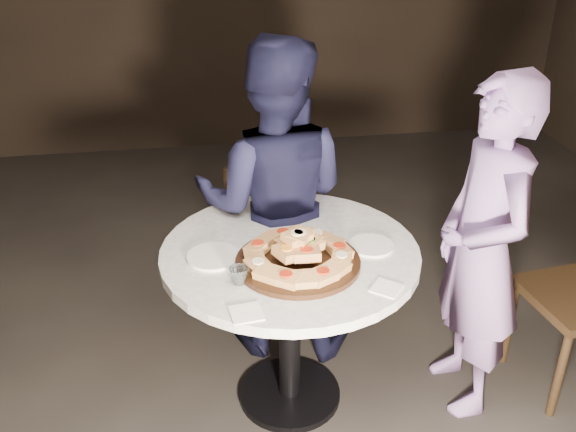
{
  "coord_description": "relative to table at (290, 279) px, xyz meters",
  "views": [
    {
      "loc": [
        -0.42,
        -2.13,
        2.19
      ],
      "look_at": [
        -0.04,
        0.2,
        0.95
      ],
      "focal_mm": 40.0,
      "sensor_mm": 36.0,
      "label": 1
    }
  ],
  "objects": [
    {
      "name": "floor",
      "position": [
        0.04,
        -0.15,
        -0.67
      ],
      "size": [
        7.0,
        7.0,
        0.0
      ],
      "primitive_type": "plane",
      "color": "black",
      "rests_on": "ground"
    },
    {
      "name": "table",
      "position": [
        0.0,
        0.0,
        0.0
      ],
      "size": [
        1.39,
        1.39,
        0.82
      ],
      "rotation": [
        0.0,
        0.0,
        -0.33
      ],
      "color": "black",
      "rests_on": "ground"
    },
    {
      "name": "serving_board",
      "position": [
        0.01,
        -0.13,
        0.16
      ],
      "size": [
        0.51,
        0.51,
        0.02
      ],
      "primitive_type": "cylinder",
      "rotation": [
        0.0,
        0.0,
        -0.01
      ],
      "color": "black",
      "rests_on": "table"
    },
    {
      "name": "focaccia_pile",
      "position": [
        0.01,
        -0.12,
        0.21
      ],
      "size": [
        0.45,
        0.45,
        0.12
      ],
      "rotation": [
        0.0,
        0.0,
        0.09
      ],
      "color": "#B57D46",
      "rests_on": "serving_board"
    },
    {
      "name": "plate_left",
      "position": [
        -0.32,
        -0.02,
        0.16
      ],
      "size": [
        0.28,
        0.28,
        0.01
      ],
      "primitive_type": "cylinder",
      "rotation": [
        0.0,
        0.0,
        0.3
      ],
      "color": "white",
      "rests_on": "table"
    },
    {
      "name": "plate_right",
      "position": [
        0.34,
        -0.04,
        0.16
      ],
      "size": [
        0.2,
        0.2,
        0.01
      ],
      "primitive_type": "cylinder",
      "rotation": [
        0.0,
        0.0,
        0.07
      ],
      "color": "white",
      "rests_on": "table"
    },
    {
      "name": "water_glass",
      "position": [
        -0.23,
        -0.22,
        0.19
      ],
      "size": [
        0.09,
        0.09,
        0.07
      ],
      "primitive_type": "imported",
      "rotation": [
        0.0,
        0.0,
        -0.24
      ],
      "color": "silver",
      "rests_on": "table"
    },
    {
      "name": "napkin_near",
      "position": [
        -0.23,
        -0.42,
        0.15
      ],
      "size": [
        0.12,
        0.12,
        0.01
      ],
      "primitive_type": "cube",
      "rotation": [
        0.0,
        0.0,
        0.11
      ],
      "color": "white",
      "rests_on": "table"
    },
    {
      "name": "napkin_far",
      "position": [
        0.31,
        -0.35,
        0.15
      ],
      "size": [
        0.15,
        0.15,
        0.01
      ],
      "primitive_type": "cube",
      "rotation": [
        0.0,
        0.0,
        -0.69
      ],
      "color": "white",
      "rests_on": "table"
    },
    {
      "name": "chair_far",
      "position": [
        -0.01,
        0.91,
        -0.18
      ],
      "size": [
        0.44,
        0.45,
        0.85
      ],
      "rotation": [
        0.0,
        0.0,
        3.04
      ],
      "color": "black",
      "rests_on": "ground"
    },
    {
      "name": "diner_navy",
      "position": [
        -0.0,
        0.46,
        0.14
      ],
      "size": [
        0.92,
        0.79,
        1.62
      ],
      "primitive_type": "imported",
      "rotation": [
        0.0,
        0.0,
        2.88
      ],
      "color": "black",
      "rests_on": "ground"
    },
    {
      "name": "diner_teal",
      "position": [
        0.82,
        -0.09,
        0.12
      ],
      "size": [
        0.38,
        0.58,
        1.57
      ],
      "primitive_type": "imported",
      "rotation": [
        0.0,
        0.0,
        -1.56
      ],
      "color": "#8167A5",
      "rests_on": "ground"
    }
  ]
}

